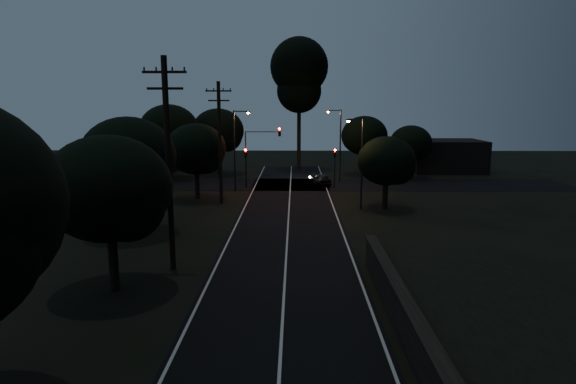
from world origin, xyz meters
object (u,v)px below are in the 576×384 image
object	(u,v)px
signal_mast	(262,146)
streetlight_a	(236,145)
signal_right	(335,161)
streetlight_c	(360,157)
streetlight_b	(339,140)
utility_pole_far	(220,141)
car	(320,179)
tall_pine	(299,74)
signal_left	(246,161)
utility_pole_mid	(168,162)

from	to	relation	value
signal_mast	streetlight_a	world-z (taller)	streetlight_a
signal_right	streetlight_c	distance (m)	10.18
streetlight_b	streetlight_c	xyz separation A→B (m)	(0.52, -14.00, -0.29)
utility_pole_far	signal_right	bearing A→B (deg)	37.00
signal_right	car	bearing A→B (deg)	131.00
streetlight_b	streetlight_c	world-z (taller)	streetlight_b
tall_pine	signal_left	distance (m)	18.65
tall_pine	streetlight_b	size ratio (longest dim) A/B	2.14
tall_pine	streetlight_c	bearing A→B (deg)	-79.07
tall_pine	car	size ratio (longest dim) A/B	4.66
utility_pole_far	tall_pine	size ratio (longest dim) A/B	0.61
utility_pole_mid	streetlight_b	size ratio (longest dim) A/B	1.38
utility_pole_far	signal_mast	size ratio (longest dim) A/B	1.68
streetlight_b	car	size ratio (longest dim) A/B	2.17
signal_left	signal_mast	world-z (taller)	signal_mast
signal_mast	signal_left	bearing A→B (deg)	-179.87
signal_mast	streetlight_a	bearing A→B (deg)	-140.23
utility_pole_mid	utility_pole_far	world-z (taller)	utility_pole_mid
tall_pine	streetlight_b	world-z (taller)	tall_pine
car	tall_pine	bearing A→B (deg)	-97.32
tall_pine	signal_left	bearing A→B (deg)	-110.46
utility_pole_mid	signal_left	bearing A→B (deg)	86.79
signal_right	car	size ratio (longest dim) A/B	1.11
utility_pole_mid	signal_left	world-z (taller)	utility_pole_mid
tall_pine	signal_mast	distance (m)	17.47
tall_pine	signal_left	world-z (taller)	tall_pine
utility_pole_mid	signal_mast	distance (m)	25.22
utility_pole_far	signal_left	bearing A→B (deg)	80.06
streetlight_b	tall_pine	bearing A→B (deg)	111.38
utility_pole_far	streetlight_c	size ratio (longest dim) A/B	1.40
signal_left	streetlight_b	distance (m)	10.84
streetlight_a	car	size ratio (longest dim) A/B	2.17
utility_pole_far	tall_pine	xyz separation A→B (m)	(7.00, 23.00, 6.89)
utility_pole_mid	signal_mast	xyz separation A→B (m)	(3.09, 24.99, -1.40)
utility_pole_mid	car	bearing A→B (deg)	70.92
streetlight_b	signal_left	bearing A→B (deg)	-157.95
signal_mast	streetlight_a	xyz separation A→B (m)	(-2.39, -1.99, 0.30)
tall_pine	streetlight_b	bearing A→B (deg)	-68.62
utility_pole_far	car	bearing A→B (deg)	46.21
signal_right	streetlight_b	bearing A→B (deg)	80.00
utility_pole_mid	signal_right	distance (m)	27.30
tall_pine	streetlight_c	xyz separation A→B (m)	(4.83, -25.00, -8.03)
streetlight_b	utility_pole_far	bearing A→B (deg)	-133.30
streetlight_a	signal_right	bearing A→B (deg)	11.34
signal_left	utility_pole_mid	bearing A→B (deg)	-93.21
utility_pole_mid	utility_pole_far	distance (m)	17.00
utility_pole_far	tall_pine	bearing A→B (deg)	73.07
car	utility_pole_mid	bearing A→B (deg)	54.28
tall_pine	utility_pole_far	bearing A→B (deg)	-106.93
streetlight_c	car	world-z (taller)	streetlight_c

